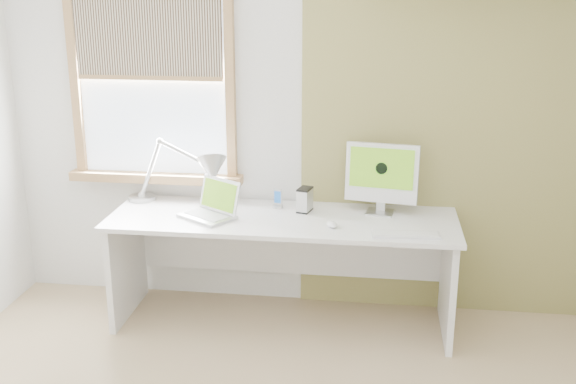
% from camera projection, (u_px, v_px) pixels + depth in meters
% --- Properties ---
extents(room, '(4.04, 3.54, 2.64)m').
position_uv_depth(room, '(255.00, 196.00, 2.86)').
color(room, tan).
rests_on(room, ground).
extents(accent_wall, '(2.00, 0.02, 2.60)m').
position_uv_depth(accent_wall, '(458.00, 122.00, 4.38)').
color(accent_wall, olive).
rests_on(accent_wall, room).
extents(window, '(1.20, 0.14, 1.42)m').
position_uv_depth(window, '(151.00, 78.00, 4.54)').
color(window, '#A17545').
rests_on(window, room).
extents(desk, '(2.20, 0.70, 0.73)m').
position_uv_depth(desk, '(284.00, 243.00, 4.46)').
color(desk, silver).
rests_on(desk, room).
extents(desk_lamp, '(0.76, 0.36, 0.44)m').
position_uv_depth(desk_lamp, '(198.00, 173.00, 4.50)').
color(desk_lamp, '#B7BABC').
rests_on(desk_lamp, desk).
extents(laptop, '(0.42, 0.40, 0.23)m').
position_uv_depth(laptop, '(212.00, 207.00, 4.35)').
color(laptop, '#B7BABC').
rests_on(laptop, desk).
extents(phone_dock, '(0.08, 0.08, 0.13)m').
position_uv_depth(phone_dock, '(278.00, 202.00, 4.52)').
color(phone_dock, '#B7BABC').
rests_on(phone_dock, desk).
extents(external_drive, '(0.10, 0.14, 0.16)m').
position_uv_depth(external_drive, '(305.00, 200.00, 4.44)').
color(external_drive, '#B7BABC').
rests_on(external_drive, desk).
extents(imac, '(0.47, 0.18, 0.45)m').
position_uv_depth(imac, '(382.00, 175.00, 4.37)').
color(imac, '#B7BABC').
rests_on(imac, desk).
extents(keyboard, '(0.40, 0.13, 0.02)m').
position_uv_depth(keyboard, '(406.00, 234.00, 4.03)').
color(keyboard, white).
rests_on(keyboard, desk).
extents(mouse, '(0.09, 0.12, 0.03)m').
position_uv_depth(mouse, '(332.00, 224.00, 4.17)').
color(mouse, white).
rests_on(mouse, desk).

